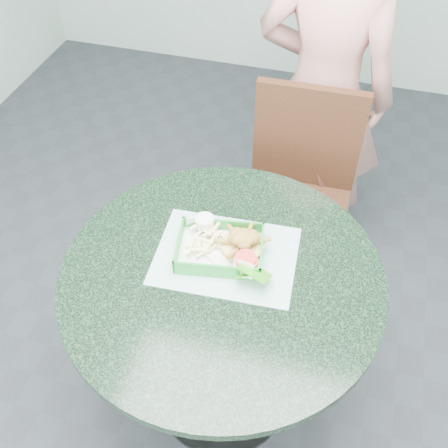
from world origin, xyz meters
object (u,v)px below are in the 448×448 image
(diner_person, at_px, (324,84))
(crab_sandwich, at_px, (243,248))
(food_basket, at_px, (220,255))
(cafe_table, at_px, (222,309))
(sauce_ramekin, at_px, (210,224))
(dining_chair, at_px, (298,185))

(diner_person, xyz_separation_m, crab_sandwich, (-0.11, -0.90, -0.05))
(diner_person, bearing_deg, food_basket, 85.85)
(cafe_table, distance_m, sauce_ramekin, 0.28)
(cafe_table, bearing_deg, dining_chair, 80.00)
(dining_chair, height_order, diner_person, diner_person)
(cafe_table, relative_size, diner_person, 0.57)
(dining_chair, relative_size, diner_person, 0.55)
(diner_person, bearing_deg, dining_chair, 91.61)
(food_basket, height_order, crab_sandwich, crab_sandwich)
(diner_person, bearing_deg, cafe_table, 88.00)
(diner_person, height_order, food_basket, diner_person)
(cafe_table, height_order, food_basket, food_basket)
(diner_person, height_order, crab_sandwich, diner_person)
(cafe_table, distance_m, diner_person, 1.03)
(diner_person, xyz_separation_m, sauce_ramekin, (-0.23, -0.83, -0.05))
(food_basket, distance_m, sauce_ramekin, 0.11)
(diner_person, bearing_deg, sauce_ramekin, 81.06)
(dining_chair, bearing_deg, cafe_table, -100.95)
(cafe_table, bearing_deg, diner_person, 81.38)
(diner_person, distance_m, sauce_ramekin, 0.87)
(food_basket, distance_m, crab_sandwich, 0.08)
(dining_chair, distance_m, crab_sandwich, 0.69)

